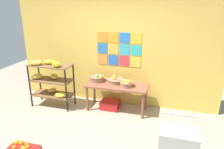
% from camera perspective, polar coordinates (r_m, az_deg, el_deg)
% --- Properties ---
extents(ground, '(9.75, 9.75, 0.00)m').
position_cam_1_polar(ground, '(3.95, -7.59, -18.70)').
color(ground, gray).
extents(back_wall_with_art, '(4.92, 0.07, 2.63)m').
position_cam_1_polar(back_wall_with_art, '(5.04, 0.54, 6.47)').
color(back_wall_with_art, '#E7B94A').
rests_on(back_wall_with_art, ground).
extents(banana_shelf_unit, '(1.00, 0.46, 1.17)m').
position_cam_1_polar(banana_shelf_unit, '(5.18, -16.35, -0.98)').
color(banana_shelf_unit, black).
rests_on(banana_shelf_unit, ground).
extents(display_table, '(1.41, 0.58, 0.64)m').
position_cam_1_polar(display_table, '(4.82, 1.31, -3.68)').
color(display_table, brown).
rests_on(display_table, ground).
extents(fruit_basket_centre, '(0.39, 0.39, 0.16)m').
position_cam_1_polar(fruit_basket_centre, '(4.89, 0.90, -1.51)').
color(fruit_basket_centre, '#8F6947').
rests_on(fruit_basket_centre, display_table).
extents(fruit_basket_back_left, '(0.32, 0.32, 0.16)m').
position_cam_1_polar(fruit_basket_back_left, '(4.69, 4.04, -2.39)').
color(fruit_basket_back_left, '#956346').
rests_on(fruit_basket_back_left, display_table).
extents(fruit_basket_left, '(0.36, 0.36, 0.17)m').
position_cam_1_polar(fruit_basket_left, '(5.00, -4.07, -0.99)').
color(fruit_basket_left, '#8E6748').
rests_on(fruit_basket_left, display_table).
extents(produce_crate_under_table, '(0.43, 0.34, 0.19)m').
position_cam_1_polar(produce_crate_under_table, '(5.07, -0.52, -8.13)').
color(produce_crate_under_table, red).
rests_on(produce_crate_under_table, ground).
extents(shopping_cart, '(0.51, 0.42, 0.90)m').
position_cam_1_polar(shopping_cart, '(3.20, 17.30, -17.73)').
color(shopping_cart, black).
rests_on(shopping_cart, ground).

